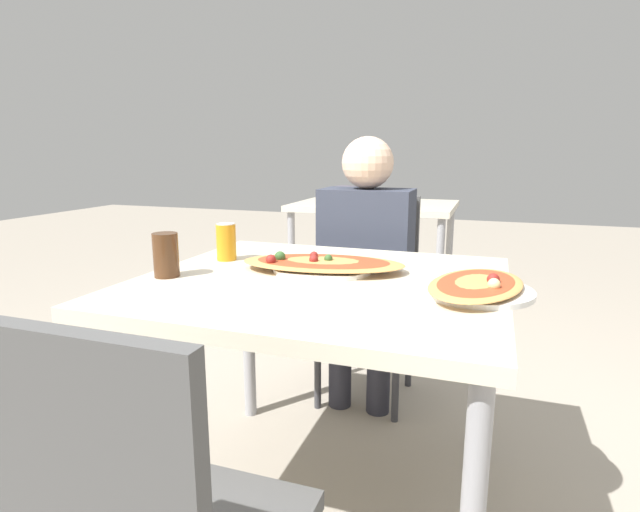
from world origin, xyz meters
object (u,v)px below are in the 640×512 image
(dining_table, at_px, (321,303))
(person_seated, at_px, (365,251))
(chair_far_seated, at_px, (371,285))
(pizza_second, at_px, (476,286))
(soda_can, at_px, (226,242))
(drink_glass, at_px, (166,255))
(pizza_main, at_px, (322,264))

(dining_table, xyz_separation_m, person_seated, (-0.04, 0.69, 0.03))
(dining_table, distance_m, chair_far_seated, 0.82)
(chair_far_seated, bearing_deg, pizza_second, 120.01)
(soda_can, bearing_deg, drink_glass, -101.43)
(dining_table, xyz_separation_m, soda_can, (-0.39, 0.13, 0.14))
(dining_table, height_order, chair_far_seated, chair_far_seated)
(pizza_second, bearing_deg, person_seated, 123.90)
(chair_far_seated, relative_size, pizza_second, 2.14)
(soda_can, bearing_deg, pizza_second, -10.09)
(chair_far_seated, relative_size, drink_glass, 6.97)
(dining_table, height_order, drink_glass, drink_glass)
(soda_can, bearing_deg, pizza_main, -6.10)
(dining_table, bearing_deg, pizza_main, 107.64)
(pizza_main, distance_m, drink_glass, 0.47)
(soda_can, distance_m, pizza_second, 0.83)
(chair_far_seated, bearing_deg, drink_glass, 66.90)
(pizza_main, relative_size, soda_can, 4.30)
(pizza_main, bearing_deg, chair_far_seated, 90.88)
(drink_glass, bearing_deg, dining_table, 16.48)
(dining_table, bearing_deg, chair_far_seated, 92.86)
(person_seated, bearing_deg, dining_table, 93.34)
(dining_table, height_order, pizza_main, pizza_main)
(person_seated, distance_m, soda_can, 0.67)
(dining_table, distance_m, person_seated, 0.69)
(person_seated, xyz_separation_m, drink_glass, (-0.40, -0.82, 0.12))
(person_seated, bearing_deg, drink_glass, 64.05)
(pizza_second, bearing_deg, dining_table, 177.93)
(pizza_main, bearing_deg, pizza_second, -13.11)
(chair_far_seated, bearing_deg, person_seated, 90.00)
(pizza_main, height_order, drink_glass, drink_glass)
(pizza_main, relative_size, drink_glass, 4.13)
(chair_far_seated, bearing_deg, dining_table, 92.86)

